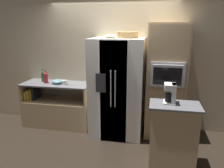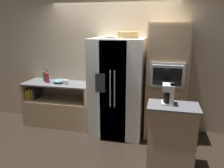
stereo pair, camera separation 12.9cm
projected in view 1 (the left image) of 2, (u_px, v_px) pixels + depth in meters
The scene contains 13 objects.
ground_plane at pixel (109, 131), 4.39m from camera, with size 20.00×20.00×0.00m, color black.
wall_back at pixel (113, 59), 4.44m from camera, with size 12.00×0.06×2.80m.
counter_left at pixel (58, 110), 4.63m from camera, with size 1.42×0.57×0.92m.
refrigerator at pixel (117, 88), 4.13m from camera, with size 0.97×0.82×1.84m.
wall_oven at pixel (166, 82), 4.02m from camera, with size 0.70×0.66×2.11m.
island_counter at pixel (173, 135), 3.24m from camera, with size 0.72×0.45×0.97m.
wicker_basket at pixel (128, 34), 3.92m from camera, with size 0.39×0.39×0.12m.
fruit_bowl at pixel (110, 36), 3.90m from camera, with size 0.23×0.23×0.06m.
bottle_tall at pixel (43, 76), 4.57m from camera, with size 0.06×0.06×0.29m.
bottle_short at pixel (46, 77), 4.48m from camera, with size 0.09×0.09×0.27m.
mug at pixel (65, 82), 4.35m from camera, with size 0.13×0.09×0.09m.
mixing_bowl at pixel (58, 81), 4.46m from camera, with size 0.25×0.25×0.08m.
coffee_maker at pixel (171, 93), 3.13m from camera, with size 0.16×0.21×0.29m.
Camera 1 is at (0.84, -3.90, 2.06)m, focal length 35.00 mm.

